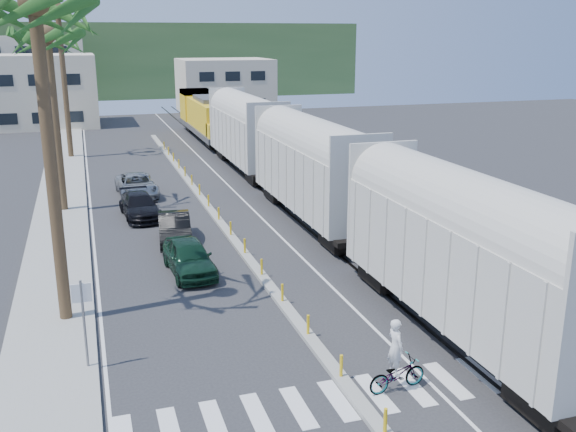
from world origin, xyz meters
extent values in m
plane|color=#28282B|center=(0.00, 0.00, 0.00)|extent=(140.00, 140.00, 0.00)
cube|color=gray|center=(-8.50, 25.00, 0.07)|extent=(3.00, 90.00, 0.15)
cube|color=black|center=(4.28, 28.00, 0.03)|extent=(0.12, 100.00, 0.06)
cube|color=black|center=(5.72, 28.00, 0.03)|extent=(0.12, 100.00, 0.06)
cube|color=gray|center=(0.00, 20.00, 0.07)|extent=(0.45, 60.00, 0.15)
cylinder|color=gold|center=(0.00, -4.00, 0.50)|extent=(0.10, 0.10, 0.70)
cylinder|color=gold|center=(0.00, -1.00, 0.50)|extent=(0.10, 0.10, 0.70)
cylinder|color=gold|center=(0.00, 2.00, 0.50)|extent=(0.10, 0.10, 0.70)
cylinder|color=gold|center=(0.00, 5.00, 0.50)|extent=(0.10, 0.10, 0.70)
cylinder|color=gold|center=(0.00, 8.00, 0.50)|extent=(0.10, 0.10, 0.70)
cylinder|color=gold|center=(0.00, 11.00, 0.50)|extent=(0.10, 0.10, 0.70)
cylinder|color=gold|center=(0.00, 14.00, 0.50)|extent=(0.10, 0.10, 0.70)
cylinder|color=gold|center=(0.00, 17.00, 0.50)|extent=(0.10, 0.10, 0.70)
cylinder|color=gold|center=(0.00, 20.00, 0.50)|extent=(0.10, 0.10, 0.70)
cylinder|color=gold|center=(0.00, 23.00, 0.50)|extent=(0.10, 0.10, 0.70)
cylinder|color=gold|center=(0.00, 26.00, 0.50)|extent=(0.10, 0.10, 0.70)
cylinder|color=gold|center=(0.00, 29.00, 0.50)|extent=(0.10, 0.10, 0.70)
cylinder|color=gold|center=(0.00, 32.00, 0.50)|extent=(0.10, 0.10, 0.70)
cylinder|color=gold|center=(0.00, 35.00, 0.50)|extent=(0.10, 0.10, 0.70)
cylinder|color=gold|center=(0.00, 38.00, 0.50)|extent=(0.10, 0.10, 0.70)
cylinder|color=gold|center=(0.00, 41.00, 0.50)|extent=(0.10, 0.10, 0.70)
cube|color=silver|center=(0.00, -2.00, 0.01)|extent=(14.00, 2.20, 0.01)
cube|color=silver|center=(-6.80, 25.00, 0.00)|extent=(0.12, 90.00, 0.01)
cube|color=silver|center=(2.50, 25.00, 0.00)|extent=(0.12, 90.00, 0.01)
cube|color=beige|center=(5.00, 0.47, 2.70)|extent=(3.00, 12.88, 3.40)
cylinder|color=beige|center=(5.00, 0.47, 4.40)|extent=(2.90, 12.58, 2.90)
cube|color=black|center=(5.00, 0.47, 0.50)|extent=(2.60, 12.88, 1.00)
cube|color=beige|center=(5.00, 15.47, 2.70)|extent=(3.00, 12.88, 3.40)
cylinder|color=beige|center=(5.00, 15.47, 4.40)|extent=(2.90, 12.58, 2.90)
cube|color=black|center=(5.00, 15.47, 0.50)|extent=(2.60, 12.88, 1.00)
cube|color=beige|center=(5.00, 30.47, 2.70)|extent=(3.00, 12.88, 3.40)
cylinder|color=beige|center=(5.00, 30.47, 4.40)|extent=(2.90, 12.58, 2.90)
cube|color=black|center=(5.00, 30.47, 0.50)|extent=(2.60, 12.88, 1.00)
cube|color=#4C4C4F|center=(5.00, 46.47, 1.05)|extent=(3.00, 17.00, 0.50)
cube|color=gold|center=(5.00, 45.47, 2.60)|extent=(2.70, 12.24, 2.60)
cube|color=gold|center=(5.00, 52.25, 2.90)|extent=(3.00, 3.74, 3.20)
cube|color=black|center=(5.00, 46.47, 0.45)|extent=(2.60, 13.60, 0.90)
cylinder|color=brown|center=(-8.00, 6.00, 5.50)|extent=(0.44, 0.44, 11.00)
sphere|color=#24561A|center=(-8.00, 6.00, 11.15)|extent=(3.20, 3.20, 3.20)
cylinder|color=brown|center=(-8.30, 22.00, 5.00)|extent=(0.44, 0.44, 10.00)
sphere|color=#24561A|center=(-8.30, 22.00, 10.15)|extent=(3.20, 3.20, 3.20)
cylinder|color=brown|center=(-8.00, 40.00, 6.00)|extent=(0.44, 0.44, 12.00)
sphere|color=#24561A|center=(-8.00, 40.00, 12.15)|extent=(3.20, 3.20, 3.20)
cylinder|color=slate|center=(-7.30, 2.00, 1.50)|extent=(0.08, 0.08, 3.00)
cube|color=silver|center=(-7.30, 2.00, 2.60)|extent=(0.60, 0.04, 0.60)
cube|color=beige|center=(-11.00, 62.00, 4.00)|extent=(12.00, 10.00, 8.00)
cube|color=beige|center=(-13.00, 78.00, 5.00)|extent=(14.00, 12.00, 10.00)
cube|color=beige|center=(12.00, 70.00, 3.50)|extent=(12.00, 10.00, 7.00)
cube|color=#385628|center=(0.00, 100.00, 6.00)|extent=(80.00, 20.00, 12.00)
imported|color=black|center=(-2.88, 9.50, 0.76)|extent=(2.31, 4.64, 1.51)
imported|color=black|center=(-2.87, 14.09, 0.73)|extent=(2.42, 4.76, 1.47)
imported|color=black|center=(-4.11, 19.30, 0.68)|extent=(2.62, 5.00, 1.37)
imported|color=#999B9D|center=(-3.82, 24.64, 0.71)|extent=(2.87, 5.34, 1.42)
imported|color=#9EA0A5|center=(1.37, -1.98, 0.50)|extent=(1.14, 2.06, 0.99)
imported|color=silver|center=(1.27, -1.98, 1.41)|extent=(0.73, 0.57, 1.73)
camera|label=1|loc=(-6.83, -17.07, 10.13)|focal=40.00mm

